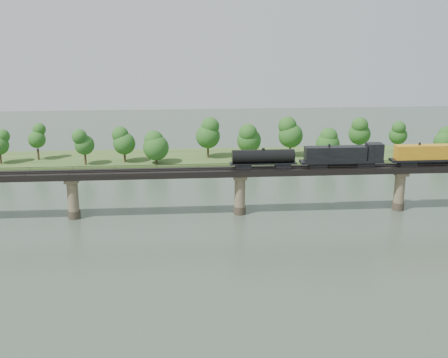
{
  "coord_description": "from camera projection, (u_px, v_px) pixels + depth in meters",
  "views": [
    {
      "loc": [
        -14.19,
        -99.78,
        45.94
      ],
      "look_at": [
        -3.87,
        30.0,
        9.0
      ],
      "focal_mm": 45.0,
      "sensor_mm": 36.0,
      "label": 1
    }
  ],
  "objects": [
    {
      "name": "bridge",
      "position": [
        240.0,
        193.0,
        136.59
      ],
      "size": [
        236.0,
        30.0,
        11.5
      ],
      "color": "#473A2D",
      "rests_on": "ground"
    },
    {
      "name": "freight_train",
      "position": [
        402.0,
        155.0,
        137.25
      ],
      "size": [
        82.39,
        3.21,
        5.67
      ],
      "color": "black",
      "rests_on": "bridge"
    },
    {
      "name": "ground",
      "position": [
        256.0,
        265.0,
        109.31
      ],
      "size": [
        400.0,
        400.0,
        0.0
      ],
      "primitive_type": "plane",
      "color": "#344235",
      "rests_on": "ground"
    },
    {
      "name": "bridge_superstructure",
      "position": [
        240.0,
        167.0,
        134.86
      ],
      "size": [
        220.0,
        4.9,
        0.75
      ],
      "color": "black",
      "rests_on": "bridge"
    },
    {
      "name": "far_treeline",
      "position": [
        199.0,
        138.0,
        183.49
      ],
      "size": [
        289.06,
        17.54,
        13.6
      ],
      "color": "#382619",
      "rests_on": "far_bank"
    },
    {
      "name": "far_bank",
      "position": [
        223.0,
        158.0,
        190.6
      ],
      "size": [
        300.0,
        24.0,
        1.6
      ],
      "primitive_type": "cube",
      "color": "#375321",
      "rests_on": "ground"
    }
  ]
}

